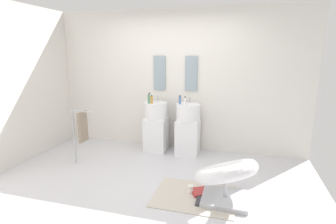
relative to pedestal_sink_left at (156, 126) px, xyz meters
The scene contains 18 objects.
ground_plane 1.46m from the pedestal_sink_left, 77.33° to the right, with size 4.80×3.60×0.04m, color silver.
rear_partition 0.93m from the pedestal_sink_left, 45.40° to the left, with size 4.80×0.10×2.60m, color silver.
left_partition 2.58m from the pedestal_sink_left, 146.73° to the right, with size 0.10×3.60×2.60m, color silver.
pedestal_sink_left is the anchor object (origin of this frame).
pedestal_sink_right 0.60m from the pedestal_sink_left, ahead, with size 0.43×0.43×1.03m.
vanity_mirror_left 0.99m from the pedestal_sink_left, 90.00° to the left, with size 0.22×0.03×0.63m, color #8C9EA8.
vanity_mirror_right 1.16m from the pedestal_sink_left, 21.36° to the left, with size 0.22×0.03×0.63m, color #8C9EA8.
lounge_chair 1.99m from the pedestal_sink_left, 46.35° to the right, with size 1.10×1.10×0.65m.
towel_rack 1.35m from the pedestal_sink_left, 135.99° to the right, with size 0.37×0.22×0.95m.
area_rug 1.81m from the pedestal_sink_left, 55.62° to the right, with size 1.04×0.79×0.01m, color beige.
magazine_charcoal 2.00m from the pedestal_sink_left, 53.47° to the right, with size 0.25×0.21×0.03m, color #38383D.
magazine_red 1.77m from the pedestal_sink_left, 51.88° to the right, with size 0.24×0.21×0.03m, color #B73838.
coffee_mug 1.71m from the pedestal_sink_left, 56.17° to the right, with size 0.08×0.08×0.10m, color white.
soap_bottle_clear 0.55m from the pedestal_sink_left, 157.05° to the right, with size 0.05×0.05×0.18m.
soap_bottle_blue 0.70m from the pedestal_sink_left, ahead, with size 0.04×0.04×0.16m.
soap_bottle_green 0.55m from the pedestal_sink_left, 125.82° to the right, with size 0.04×0.04×0.17m.
soap_bottle_white 0.79m from the pedestal_sink_left, 13.64° to the right, with size 0.04×0.04×0.16m.
soap_bottle_amber 0.54m from the pedestal_sink_left, 105.29° to the right, with size 0.04×0.04×0.16m.
Camera 1 is at (1.18, -3.15, 1.84)m, focal length 28.11 mm.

